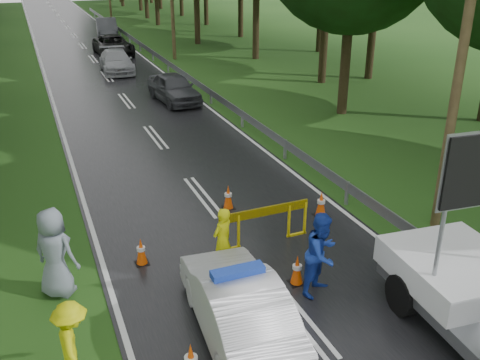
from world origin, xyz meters
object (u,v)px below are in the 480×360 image
police_sedan (238,305)px  queue_car_fourth (107,28)px  barrier (264,216)px  queue_car_first (174,88)px  officer (223,241)px  queue_car_second (116,61)px  civilian (322,254)px  queue_car_third (113,45)px

police_sedan → queue_car_fourth: 40.63m
police_sedan → barrier: 3.55m
police_sedan → queue_car_first: bearing=-97.4°
officer → queue_car_second: 23.20m
queue_car_first → queue_car_second: 8.27m
police_sedan → civilian: size_ratio=2.22×
queue_car_fourth → officer: bearing=-89.4°
queue_car_second → queue_car_third: size_ratio=0.91×
queue_car_first → barrier: bearing=-101.8°
officer → civilian: 2.24m
civilian → barrier: bearing=66.7°
officer → queue_car_third: bearing=-124.9°
barrier → queue_car_fourth: queue_car_fourth is taller
queue_car_fourth → civilian: bearing=-86.9°
queue_car_second → police_sedan: bearing=-91.4°
queue_car_first → queue_car_third: 14.17m
police_sedan → queue_car_third: size_ratio=0.84×
barrier → queue_car_second: bearing=87.8°
barrier → queue_car_first: size_ratio=0.59×
queue_car_third → queue_car_fourth: size_ratio=1.04×
barrier → queue_car_second: (0.23, 22.31, -0.10)m
civilian → queue_car_first: size_ratio=0.46×
police_sedan → queue_car_second: (2.13, 25.31, -0.02)m
police_sedan → queue_car_second: size_ratio=0.92×
civilian → queue_car_second: civilian is taller
officer → civilian: civilian is taller
queue_car_second → queue_car_fourth: 15.24m
barrier → queue_car_first: queue_car_first is taller
barrier → queue_car_second: size_ratio=0.54×
officer → queue_car_fourth: 38.43m
civilian → queue_car_second: bearing=60.4°
police_sedan → queue_car_third: police_sedan is taller
barrier → civilian: civilian is taller
officer → queue_car_fourth: (3.43, 38.28, -0.02)m
queue_car_first → queue_car_third: size_ratio=0.83×
queue_car_fourth → queue_car_third: bearing=-90.4°
officer → queue_car_fourth: size_ratio=0.34×
police_sedan → officer: officer is taller
civilian → queue_car_third: civilian is taller
officer → civilian: size_ratio=0.86×
civilian → queue_car_fourth: bearing=57.8°
barrier → civilian: 2.36m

